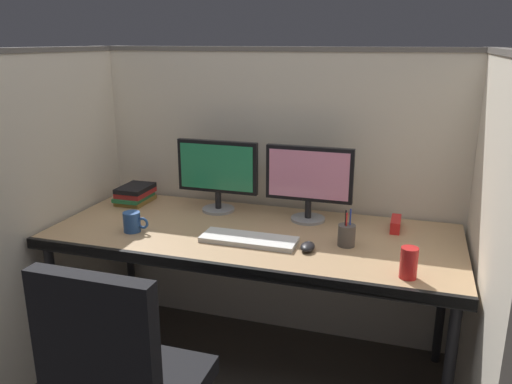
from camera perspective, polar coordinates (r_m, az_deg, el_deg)
The scene contains 13 objects.
cubicle_partition_rear at distance 2.80m, azimuth 2.44°, elevation -0.37°, with size 2.21×0.06×1.57m.
cubicle_partition_left at distance 2.77m, azimuth -21.00°, elevation -1.66°, with size 0.06×1.41×1.57m.
cubicle_partition_right at distance 2.22m, azimuth 24.16°, elevation -6.49°, with size 0.06×1.41×1.57m.
desk at distance 2.42m, azimuth -0.45°, elevation -5.61°, with size 1.90×0.80×0.74m.
monitor_left at distance 2.65m, azimuth -4.32°, elevation 2.34°, with size 0.43×0.17×0.37m.
monitor_right at distance 2.51m, azimuth 5.92°, elevation 1.49°, with size 0.43×0.17×0.37m.
keyboard_main at distance 2.29m, azimuth -0.80°, elevation -5.30°, with size 0.43×0.15×0.02m, color silver.
computer_mouse at distance 2.21m, azimuth 5.78°, elevation -6.08°, with size 0.06×0.10×0.04m.
book_stack at distance 2.90m, azimuth -13.31°, elevation -0.23°, with size 0.16×0.22×0.10m.
red_stapler at distance 2.52m, azimuth 15.28°, elevation -3.46°, with size 0.04×0.15×0.06m, color red.
soda_can at distance 2.02m, azimuth 16.65°, elevation -7.57°, with size 0.07×0.07×0.12m, color red.
pen_cup at distance 2.27m, azimuth 10.05°, elevation -4.75°, with size 0.08×0.08×0.17m.
coffee_mug at distance 2.47m, azimuth -13.59°, elevation -3.26°, with size 0.13×0.08×0.09m.
Camera 1 is at (0.69, -1.85, 1.60)m, focal length 35.92 mm.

